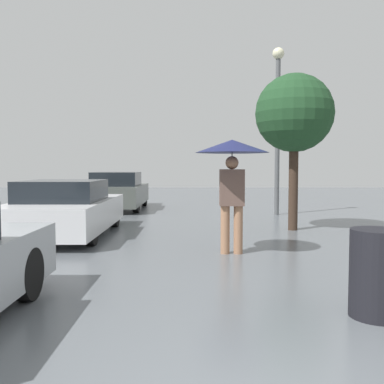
{
  "coord_description": "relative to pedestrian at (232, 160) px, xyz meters",
  "views": [
    {
      "loc": [
        -0.58,
        -1.73,
        1.53
      ],
      "look_at": [
        -0.54,
        5.72,
        1.09
      ],
      "focal_mm": 40.0,
      "sensor_mm": 36.0,
      "label": 1
    }
  ],
  "objects": [
    {
      "name": "street_lamp",
      "position": [
        2.04,
        6.13,
        1.64
      ],
      "size": [
        0.37,
        0.37,
        5.25
      ],
      "color": "#515456",
      "rests_on": "ground_plane"
    },
    {
      "name": "parked_car_middle",
      "position": [
        -3.5,
        2.04,
        -1.08
      ],
      "size": [
        1.9,
        4.18,
        1.23
      ],
      "color": "silver",
      "rests_on": "ground_plane"
    },
    {
      "name": "parked_car_farthest",
      "position": [
        -3.35,
        7.97,
        -1.02
      ],
      "size": [
        1.83,
        4.14,
        1.34
      ],
      "color": "#4C514C",
      "rests_on": "ground_plane"
    },
    {
      "name": "pedestrian",
      "position": [
        0.0,
        0.0,
        0.0
      ],
      "size": [
        1.28,
        1.28,
        2.0
      ],
      "color": "#9E7051",
      "rests_on": "ground_plane"
    },
    {
      "name": "tree",
      "position": [
        1.76,
        2.82,
        1.13
      ],
      "size": [
        1.86,
        1.86,
        3.74
      ],
      "color": "#38281E",
      "rests_on": "ground_plane"
    },
    {
      "name": "trash_bin",
      "position": [
        1.17,
        -3.18,
        -1.2
      ],
      "size": [
        0.55,
        0.55,
        0.9
      ],
      "color": "black",
      "rests_on": "ground_plane"
    }
  ]
}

